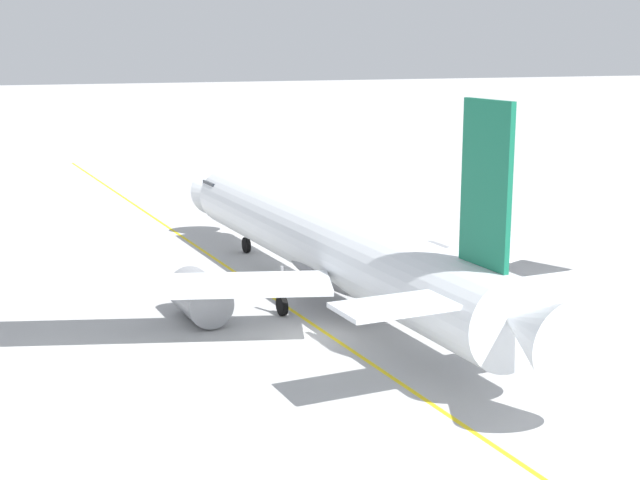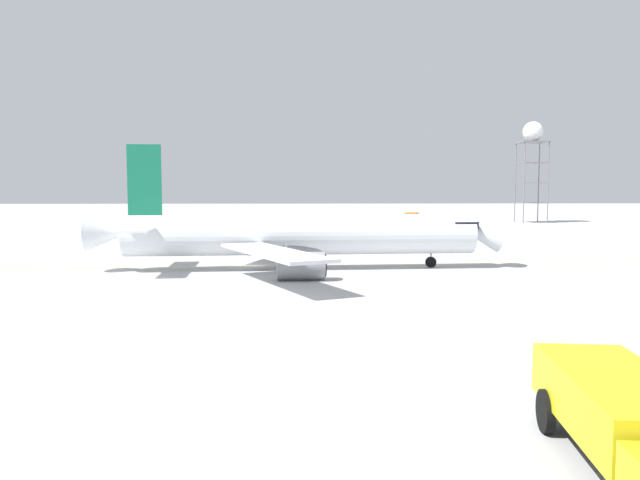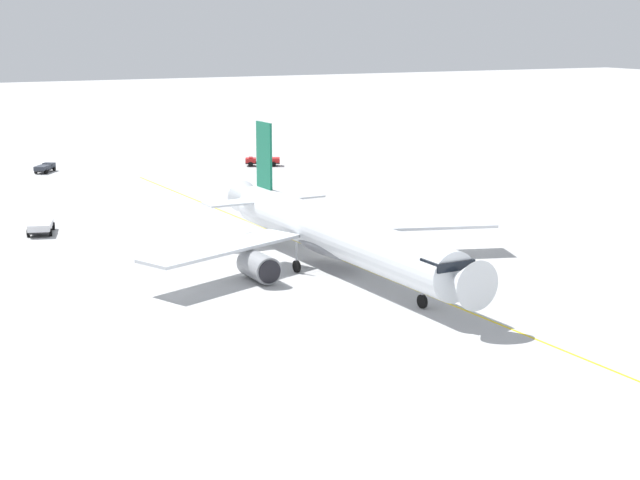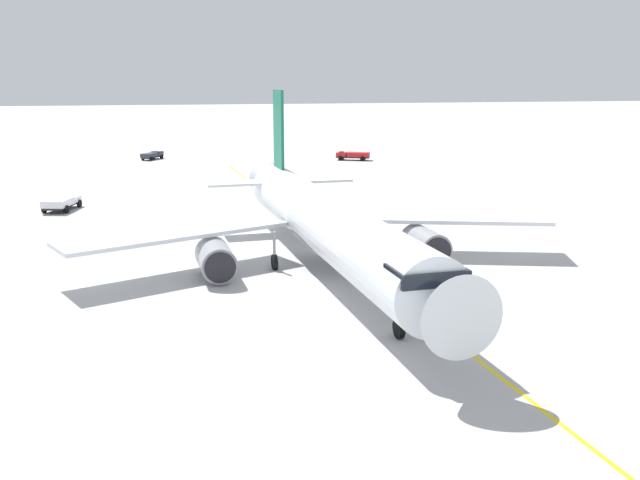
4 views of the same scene
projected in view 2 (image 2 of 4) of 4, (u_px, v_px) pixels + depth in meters
ground_plane at (247, 265)px, 63.79m from camera, size 600.00×600.00×0.00m
airliner_main at (297, 237)px, 60.48m from camera, size 40.85×36.67×12.22m
fire_tender_truck at (632, 421)px, 16.63m from camera, size 4.20×10.11×2.50m
catering_truck_truck at (412, 219)px, 130.99m from camera, size 4.58×7.56×3.10m
radar_tower at (533, 140)px, 148.11m from camera, size 6.68×6.68×24.48m
taxiway_centreline at (330, 266)px, 63.64m from camera, size 129.38×8.54×0.01m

